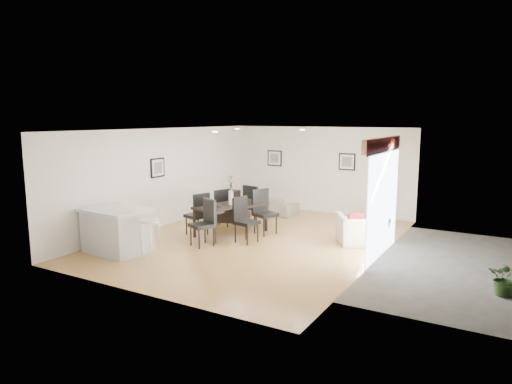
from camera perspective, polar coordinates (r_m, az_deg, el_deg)
The scene contains 27 objects.
ground at distance 11.30m, azimuth 0.08°, elevation -6.02°, with size 8.00×8.00×0.00m, color tan.
wall_back at distance 14.60m, azimuth 7.96°, elevation 2.77°, with size 6.00×0.04×2.70m, color white.
wall_front at distance 7.87m, azimuth -14.65°, elevation -2.98°, with size 6.00×0.04×2.70m, color white.
wall_left at distance 12.78m, azimuth -11.66°, elevation 1.75°, with size 0.04×8.00×2.70m, color white.
wall_right at distance 9.89m, azimuth 15.31°, elevation -0.55°, with size 0.04×8.00×2.70m, color white.
ceiling at distance 10.91m, azimuth 0.08°, elevation 7.80°, with size 6.00×8.00×0.02m, color white.
sofa at distance 14.39m, azimuth 1.61°, elevation -1.60°, with size 1.84×0.72×0.54m, color gray.
armchair at distance 11.15m, azimuth 13.05°, elevation -4.59°, with size 1.09×0.96×0.71m, color beige.
courtyard_plant_a at distance 8.89m, azimuth 28.80°, elevation -9.46°, with size 0.54×0.47×0.60m, color #385C27.
dining_table at distance 11.72m, azimuth -3.13°, elevation -1.96°, with size 1.40×2.05×0.78m.
dining_chair_wnear at distance 11.71m, azimuth -7.15°, elevation -2.46°, with size 0.61×0.61×1.10m.
dining_chair_wfar at distance 12.46m, azimuth -4.58°, elevation -1.78°, with size 0.61×0.61×1.07m.
dining_chair_enear at distance 11.02m, azimuth -1.55°, elevation -3.15°, with size 0.57×0.57×1.09m.
dining_chair_efar at distance 11.82m, azimuth 0.89°, elevation -2.14°, with size 0.68×0.68×1.15m.
dining_chair_head at distance 10.78m, azimuth -6.35°, elevation -3.47°, with size 0.64×0.64×1.10m.
dining_chair_foot at distance 12.70m, azimuth -0.35°, elevation -1.38°, with size 0.59×0.59×1.13m.
vase at distance 11.64m, azimuth -3.15°, elevation 0.04°, with size 0.82×1.34×0.76m.
coffee_table at distance 13.28m, azimuth -2.95°, elevation -2.85°, with size 0.97×0.58×0.39m, color black.
side_table at distance 15.01m, azimuth -3.15°, elevation -0.97°, with size 0.47×0.47×0.63m, color black.
table_lamp at distance 14.92m, azimuth -3.17°, elevation 1.27°, with size 0.23×0.23×0.43m.
cushion at distance 11.03m, azimuth 12.44°, elevation -3.50°, with size 0.35×0.11×0.35m, color maroon.
kitchen_island at distance 10.68m, azimuth -16.95°, elevation -4.55°, with size 1.49×1.18×1.00m.
bar_stool at distance 9.94m, azimuth -13.12°, elevation -4.10°, with size 0.38×0.38×0.84m.
framed_print_back_left at distance 15.21m, azimuth 2.34°, elevation 4.25°, with size 0.52×0.04×0.52m.
framed_print_back_right at distance 14.23m, azimuth 11.31°, elevation 3.73°, with size 0.52×0.04×0.52m.
framed_print_left_wall at distance 12.58m, azimuth -12.20°, elevation 2.99°, with size 0.04×0.52×0.52m.
sliding_door at distance 10.14m, azimuth 15.58°, elevation 1.48°, with size 0.12×2.70×2.57m.
Camera 1 is at (5.45, -9.44, 2.98)m, focal length 32.00 mm.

